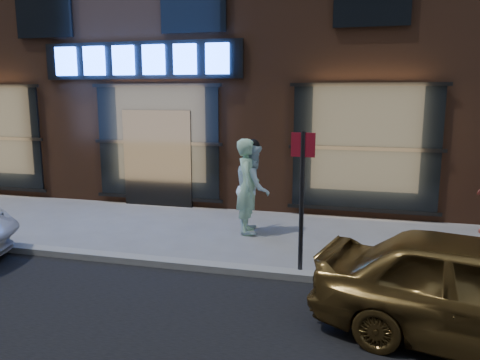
# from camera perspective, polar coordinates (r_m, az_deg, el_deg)

# --- Properties ---
(ground) EXTENTS (90.00, 90.00, 0.00)m
(ground) POSITION_cam_1_polar(r_m,az_deg,el_deg) (8.83, -20.43, -8.72)
(ground) COLOR slate
(ground) RESTS_ON ground
(curb) EXTENTS (60.00, 0.25, 0.12)m
(curb) POSITION_cam_1_polar(r_m,az_deg,el_deg) (8.81, -20.46, -8.35)
(curb) COLOR gray
(curb) RESTS_ON ground
(storefront_building) EXTENTS (30.20, 8.28, 10.30)m
(storefront_building) POSITION_cam_1_polar(r_m,az_deg,el_deg) (15.74, -4.02, 19.06)
(storefront_building) COLOR #54301E
(storefront_building) RESTS_ON ground
(man_bowtie) EXTENTS (0.61, 0.79, 1.93)m
(man_bowtie) POSITION_cam_1_polar(r_m,az_deg,el_deg) (9.39, 0.95, -0.80)
(man_bowtie) COLOR #B0E8BB
(man_bowtie) RESTS_ON ground
(man_cap) EXTENTS (0.84, 1.00, 1.82)m
(man_cap) POSITION_cam_1_polar(r_m,az_deg,el_deg) (9.53, 1.57, -0.95)
(man_cap) COLOR white
(man_cap) RESTS_ON ground
(sign_post) EXTENTS (0.36, 0.07, 2.26)m
(sign_post) POSITION_cam_1_polar(r_m,az_deg,el_deg) (7.09, 7.56, -1.30)
(sign_post) COLOR #262628
(sign_post) RESTS_ON ground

